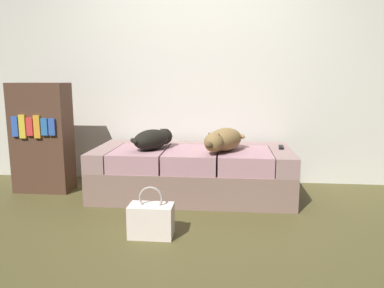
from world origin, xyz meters
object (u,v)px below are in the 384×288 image
object	(u,v)px
dog_dark	(154,139)
dog_tan	(223,140)
handbag	(151,220)
bookshelf	(42,138)
tv_remote	(281,147)
couch	(193,172)

from	to	relation	value
dog_dark	dog_tan	size ratio (longest dim) A/B	0.89
dog_tan	handbag	distance (m)	1.10
handbag	dog_tan	bearing A→B (deg)	59.88
bookshelf	dog_dark	bearing A→B (deg)	-4.23
tv_remote	handbag	size ratio (longest dim) A/B	0.40
couch	handbag	bearing A→B (deg)	-101.66
dog_dark	bookshelf	world-z (taller)	bookshelf
dog_dark	bookshelf	size ratio (longest dim) A/B	0.48
dog_tan	handbag	size ratio (longest dim) A/B	1.58
dog_tan	bookshelf	world-z (taller)	bookshelf
couch	handbag	world-z (taller)	couch
couch	dog_tan	distance (m)	0.47
handbag	bookshelf	bearing A→B (deg)	142.72
dog_dark	dog_tan	bearing A→B (deg)	-4.75
couch	tv_remote	size ratio (longest dim) A/B	12.65
dog_dark	handbag	distance (m)	1.04
dog_dark	couch	bearing A→B (deg)	11.87
couch	bookshelf	size ratio (longest dim) A/B	1.73
bookshelf	couch	bearing A→B (deg)	-0.33
dog_dark	handbag	xyz separation A→B (m)	(0.16, -0.92, -0.44)
couch	handbag	distance (m)	1.03
dog_tan	handbag	world-z (taller)	dog_tan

